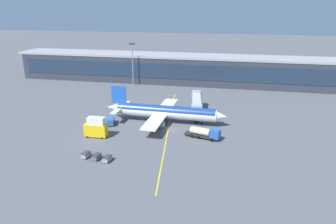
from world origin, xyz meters
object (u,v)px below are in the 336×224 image
main_airliner (165,112)px  crew_van (111,121)px  catering_lift (96,127)px  fuel_tanker (205,133)px  baggage_cart_1 (97,157)px  baggage_cart_2 (107,159)px  baggage_cart_0 (86,155)px

main_airliner → crew_van: size_ratio=7.75×
catering_lift → crew_van: size_ratio=1.26×
fuel_tanker → baggage_cart_1: bearing=-143.1°
main_airliner → crew_van: main_airliner is taller
main_airliner → baggage_cart_2: main_airliner is taller
main_airliner → baggage_cart_2: 32.17m
baggage_cart_0 → baggage_cart_2: same height
crew_van → catering_lift: bearing=-91.7°
baggage_cart_0 → baggage_cart_1: size_ratio=1.00×
fuel_tanker → baggage_cart_0: bearing=-146.8°
catering_lift → baggage_cart_0: 14.00m
catering_lift → crew_van: 11.08m
main_airliner → baggage_cart_2: (-8.24, -30.95, -3.01)m
catering_lift → baggage_cart_1: bearing=-66.1°
main_airliner → baggage_cart_1: size_ratio=14.68×
baggage_cart_1 → baggage_cart_2: bearing=-8.1°
catering_lift → baggage_cart_1: catering_lift is taller
main_airliner → baggage_cart_0: (-14.58, -30.05, -3.01)m
fuel_tanker → main_airliner: bearing=143.2°
main_airliner → fuel_tanker: 18.36m
baggage_cart_2 → crew_van: bearing=109.6°
main_airliner → baggage_cart_0: main_airliner is taller
fuel_tanker → baggage_cart_2: fuel_tanker is taller
crew_van → baggage_cart_2: 26.88m
catering_lift → baggage_cart_0: bearing=-77.4°
crew_van → baggage_cart_1: (5.85, -24.86, -0.53)m
fuel_tanker → catering_lift: (-32.20, -5.64, 1.32)m
main_airliner → catering_lift: bearing=-136.7°
baggage_cart_1 → baggage_cart_2: size_ratio=1.00×
fuel_tanker → baggage_cart_0: fuel_tanker is taller
baggage_cart_1 → baggage_cart_2: same height
fuel_tanker → crew_van: size_ratio=2.06×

